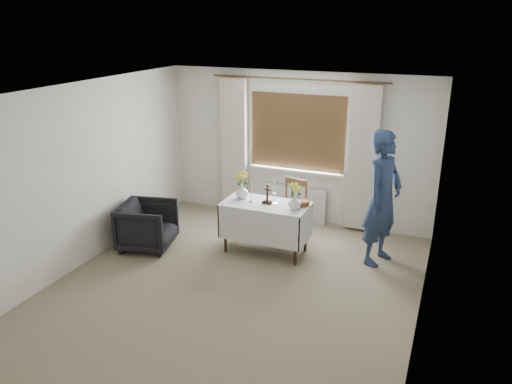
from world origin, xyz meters
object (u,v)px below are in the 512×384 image
at_px(altar_table, 266,228).
at_px(flower_vase_right, 295,202).
at_px(wooden_chair, 289,209).
at_px(person, 383,198).
at_px(armchair, 147,226).
at_px(flower_vase_left, 242,191).
at_px(wooden_cross, 267,194).

height_order(altar_table, flower_vase_right, flower_vase_right).
height_order(wooden_chair, person, person).
bearing_deg(flower_vase_right, altar_table, 174.12).
relative_size(altar_table, flower_vase_right, 6.39).
xyz_separation_m(armchair, flower_vase_left, (1.28, 0.61, 0.51)).
relative_size(wooden_cross, flower_vase_right, 1.47).
height_order(wooden_chair, armchair, wooden_chair).
relative_size(altar_table, wooden_cross, 4.36).
distance_m(wooden_chair, person, 1.55).
bearing_deg(altar_table, wooden_cross, 38.19).
bearing_deg(flower_vase_right, person, 18.53).
xyz_separation_m(wooden_cross, flower_vase_left, (-0.43, 0.07, -0.04)).
xyz_separation_m(altar_table, flower_vase_left, (-0.41, 0.08, 0.48)).
relative_size(armchair, person, 0.41).
relative_size(wooden_chair, flower_vase_left, 4.56).
bearing_deg(flower_vase_left, altar_table, -11.17).
xyz_separation_m(altar_table, person, (1.59, 0.33, 0.57)).
distance_m(altar_table, armchair, 1.77).
bearing_deg(person, wooden_cross, 120.64).
xyz_separation_m(altar_table, flower_vase_right, (0.45, -0.05, 0.48)).
bearing_deg(altar_table, person, 11.92).
relative_size(armchair, flower_vase_left, 3.79).
relative_size(person, wooden_cross, 6.67).
distance_m(person, flower_vase_left, 2.01).
relative_size(altar_table, person, 0.65).
bearing_deg(flower_vase_left, flower_vase_right, -8.42).
bearing_deg(wooden_cross, person, 19.02).
distance_m(flower_vase_left, flower_vase_right, 0.87).
bearing_deg(flower_vase_left, person, 7.25).
bearing_deg(wooden_chair, wooden_cross, -85.64).
xyz_separation_m(wooden_cross, flower_vase_right, (0.43, -0.06, -0.05)).
height_order(person, flower_vase_left, person).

